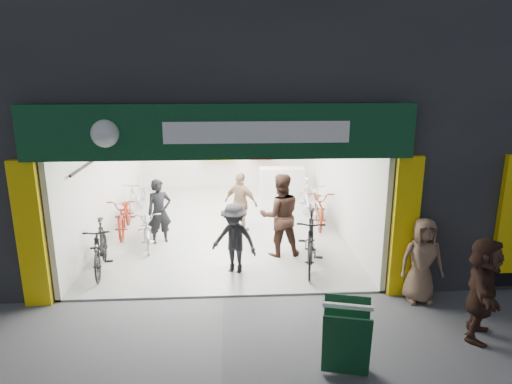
{
  "coord_description": "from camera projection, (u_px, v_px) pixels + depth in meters",
  "views": [
    {
      "loc": [
        0.16,
        -7.55,
        4.04
      ],
      "look_at": [
        0.69,
        1.5,
        1.58
      ],
      "focal_mm": 32.0,
      "sensor_mm": 36.0,
      "label": 1
    }
  ],
  "objects": [
    {
      "name": "ground",
      "position": [
        223.0,
        297.0,
        8.32
      ],
      "size": [
        60.0,
        60.0,
        0.0
      ],
      "primitive_type": "plane",
      "color": "#56565B",
      "rests_on": "ground"
    },
    {
      "name": "building",
      "position": [
        257.0,
        58.0,
        12.05
      ],
      "size": [
        17.0,
        10.27,
        8.0
      ],
      "color": "#232326",
      "rests_on": "ground"
    },
    {
      "name": "bike_left_front",
      "position": [
        147.0,
        227.0,
        10.67
      ],
      "size": [
        0.96,
        1.85,
        0.92
      ],
      "primitive_type": "imported",
      "rotation": [
        0.0,
        0.0,
        0.21
      ],
      "color": "#BBBCC1",
      "rests_on": "ground"
    },
    {
      "name": "bike_left_midfront",
      "position": [
        100.0,
        247.0,
        9.25
      ],
      "size": [
        0.75,
        1.82,
        1.06
      ],
      "primitive_type": "imported",
      "rotation": [
        0.0,
        0.0,
        0.14
      ],
      "color": "black",
      "rests_on": "ground"
    },
    {
      "name": "bike_left_midback",
      "position": [
        125.0,
        214.0,
        11.46
      ],
      "size": [
        0.82,
        1.94,
        0.99
      ],
      "primitive_type": "imported",
      "rotation": [
        0.0,
        0.0,
        0.09
      ],
      "color": "maroon",
      "rests_on": "ground"
    },
    {
      "name": "bike_left_back",
      "position": [
        137.0,
        197.0,
        12.94
      ],
      "size": [
        0.65,
        1.75,
        1.03
      ],
      "primitive_type": "imported",
      "rotation": [
        0.0,
        0.0,
        -0.1
      ],
      "color": "#B1B0B5",
      "rests_on": "ground"
    },
    {
      "name": "bike_right_front",
      "position": [
        311.0,
        241.0,
        9.42
      ],
      "size": [
        0.93,
        2.06,
        1.19
      ],
      "primitive_type": "imported",
      "rotation": [
        0.0,
        0.0,
        -0.19
      ],
      "color": "black",
      "rests_on": "ground"
    },
    {
      "name": "bike_right_mid",
      "position": [
        319.0,
        206.0,
        12.1
      ],
      "size": [
        0.87,
        1.97,
        1.01
      ],
      "primitive_type": "imported",
      "rotation": [
        0.0,
        0.0,
        -0.11
      ],
      "color": "maroon",
      "rests_on": "ground"
    },
    {
      "name": "bike_right_back",
      "position": [
        309.0,
        201.0,
        12.35
      ],
      "size": [
        0.82,
        2.0,
        1.17
      ],
      "primitive_type": "imported",
      "rotation": [
        0.0,
        0.0,
        0.14
      ],
      "color": "silver",
      "rests_on": "ground"
    },
    {
      "name": "customer_a",
      "position": [
        159.0,
        212.0,
        10.68
      ],
      "size": [
        0.68,
        0.57,
        1.57
      ],
      "primitive_type": "imported",
      "rotation": [
        0.0,
        0.0,
        0.41
      ],
      "color": "black",
      "rests_on": "ground"
    },
    {
      "name": "customer_b",
      "position": [
        280.0,
        216.0,
        9.94
      ],
      "size": [
        0.97,
        0.79,
        1.87
      ],
      "primitive_type": "imported",
      "rotation": [
        0.0,
        0.0,
        3.23
      ],
      "color": "#3E251C",
      "rests_on": "ground"
    },
    {
      "name": "customer_c",
      "position": [
        234.0,
        239.0,
        9.1
      ],
      "size": [
        1.1,
        0.91,
        1.48
      ],
      "primitive_type": "imported",
      "rotation": [
        0.0,
        0.0,
        -0.44
      ],
      "color": "black",
      "rests_on": "ground"
    },
    {
      "name": "customer_d",
      "position": [
        241.0,
        203.0,
        11.43
      ],
      "size": [
        0.98,
        0.8,
        1.56
      ],
      "primitive_type": "imported",
      "rotation": [
        0.0,
        0.0,
        2.59
      ],
      "color": "#957056",
      "rests_on": "ground"
    },
    {
      "name": "pedestrian_near",
      "position": [
        422.0,
        260.0,
        8.03
      ],
      "size": [
        0.78,
        0.52,
        1.55
      ],
      "primitive_type": "imported",
      "rotation": [
        0.0,
        0.0,
        -0.04
      ],
      "color": "#7D5E48",
      "rests_on": "ground"
    },
    {
      "name": "pedestrian_far",
      "position": [
        482.0,
        289.0,
        6.9
      ],
      "size": [
        1.19,
        1.55,
        1.64
      ],
      "primitive_type": "imported",
      "rotation": [
        0.0,
        0.0,
        1.03
      ],
      "color": "#372219",
      "rests_on": "ground"
    },
    {
      "name": "sandwich_board",
      "position": [
        346.0,
        336.0,
        6.16
      ],
      "size": [
        0.77,
        0.79,
        0.98
      ],
      "rotation": [
        0.0,
        0.0,
        -0.25
      ],
      "color": "#0E3A1E",
      "rests_on": "ground"
    }
  ]
}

